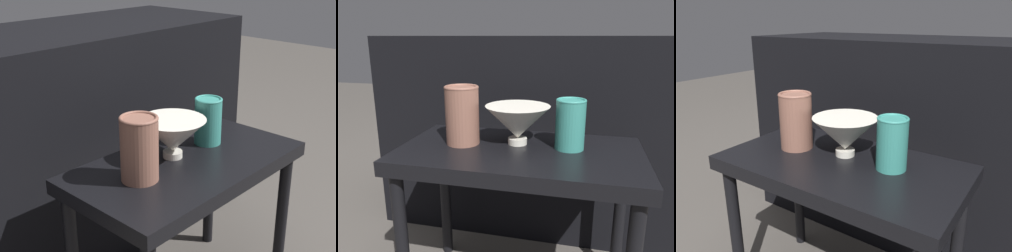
{
  "view_description": "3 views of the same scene",
  "coord_description": "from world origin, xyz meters",
  "views": [
    {
      "loc": [
        -0.89,
        -0.75,
        1.02
      ],
      "look_at": [
        -0.01,
        0.06,
        0.56
      ],
      "focal_mm": 50.0,
      "sensor_mm": 36.0,
      "label": 1
    },
    {
      "loc": [
        0.16,
        -0.84,
        0.78
      ],
      "look_at": [
        -0.05,
        0.06,
        0.52
      ],
      "focal_mm": 35.0,
      "sensor_mm": 36.0,
      "label": 2
    },
    {
      "loc": [
        0.46,
        -0.67,
        0.85
      ],
      "look_at": [
        -0.02,
        0.05,
        0.56
      ],
      "focal_mm": 35.0,
      "sensor_mm": 36.0,
      "label": 3
    }
  ],
  "objects": [
    {
      "name": "table",
      "position": [
        0.0,
        0.0,
        0.41
      ],
      "size": [
        0.66,
        0.36,
        0.48
      ],
      "color": "black",
      "rests_on": "ground_plane"
    },
    {
      "name": "couch_backdrop",
      "position": [
        0.0,
        0.53,
        0.39
      ],
      "size": [
        1.28,
        0.5,
        0.78
      ],
      "color": "black",
      "rests_on": "ground_plane"
    },
    {
      "name": "bowl",
      "position": [
        -0.01,
        0.04,
        0.54
      ],
      "size": [
        0.18,
        0.18,
        0.11
      ],
      "color": "silver",
      "rests_on": "table"
    },
    {
      "name": "vase_textured_left",
      "position": [
        -0.17,
        0.01,
        0.56
      ],
      "size": [
        0.1,
        0.1,
        0.17
      ],
      "color": "brown",
      "rests_on": "table"
    },
    {
      "name": "vase_colorful_right",
      "position": [
        0.13,
        0.03,
        0.55
      ],
      "size": [
        0.08,
        0.08,
        0.14
      ],
      "color": "teal",
      "rests_on": "table"
    }
  ]
}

